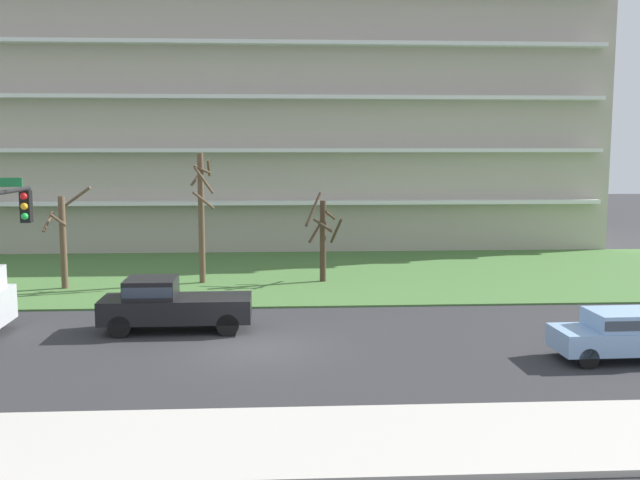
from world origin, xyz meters
The scene contains 9 objects.
ground centered at (0.00, 0.00, 0.00)m, with size 160.00×160.00×0.00m, color #2D2D30.
sidewalk_curb_near centered at (0.00, -8.00, 0.07)m, with size 80.00×4.00×0.15m, color #BCB7AD.
grass_lawn_strip centered at (0.00, 14.00, 0.04)m, with size 80.00×16.00×0.08m, color #477238.
apartment_building centered at (0.00, 27.55, 9.77)m, with size 44.23×12.05×19.54m.
tree_far_left centered at (-9.30, 10.61, 2.47)m, with size 2.01×1.96×4.86m.
tree_left centered at (-2.94, 11.58, 3.49)m, with size 1.20×1.22×6.40m.
tree_center centered at (2.97, 11.70, 2.31)m, with size 1.88×1.58×4.45m.
pickup_black_near_left centered at (-3.18, 2.50, 1.02)m, with size 5.42×2.06×1.95m.
sedan_blue_center_left centered at (11.62, -2.00, 0.87)m, with size 4.45×1.92×1.57m.
Camera 1 is at (0.80, -23.47, 6.60)m, focal length 40.46 mm.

